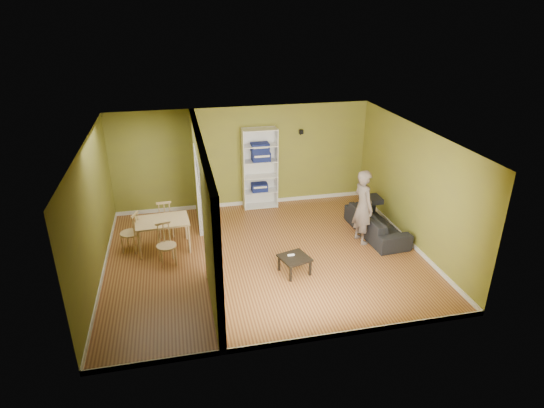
# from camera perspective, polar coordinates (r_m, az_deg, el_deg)

# --- Properties ---
(room_shell) EXTENTS (6.50, 6.50, 6.50)m
(room_shell) POSITION_cam_1_polar(r_m,az_deg,el_deg) (9.05, -0.97, 0.55)
(room_shell) COLOR #A6703B
(room_shell) RESTS_ON ground
(partition) EXTENTS (0.22, 5.50, 2.60)m
(partition) POSITION_cam_1_polar(r_m,az_deg,el_deg) (8.91, -8.55, -0.11)
(partition) COLOR olive
(partition) RESTS_ON ground
(wall_speaker) EXTENTS (0.10, 0.10, 0.10)m
(wall_speaker) POSITION_cam_1_polar(r_m,az_deg,el_deg) (11.67, 3.67, 9.02)
(wall_speaker) COLOR black
(wall_speaker) RESTS_ON room_shell
(sofa) EXTENTS (1.96, 0.94, 0.73)m
(sofa) POSITION_cam_1_polar(r_m,az_deg,el_deg) (10.62, 13.02, -1.96)
(sofa) COLOR black
(sofa) RESTS_ON ground
(person) EXTENTS (0.79, 0.66, 1.97)m
(person) POSITION_cam_1_polar(r_m,az_deg,el_deg) (10.00, 11.43, 0.41)
(person) COLOR slate
(person) RESTS_ON ground
(bookshelf) EXTENTS (0.88, 0.38, 2.08)m
(bookshelf) POSITION_cam_1_polar(r_m,az_deg,el_deg) (11.60, -1.59, 4.53)
(bookshelf) COLOR white
(bookshelf) RESTS_ON ground
(paper_box_navy_a) EXTENTS (0.40, 0.26, 0.21)m
(paper_box_navy_a) POSITION_cam_1_polar(r_m,az_deg,el_deg) (11.73, -1.58, 2.14)
(paper_box_navy_a) COLOR navy
(paper_box_navy_a) RESTS_ON bookshelf
(paper_box_navy_b) EXTENTS (0.45, 0.30, 0.23)m
(paper_box_navy_b) POSITION_cam_1_polar(r_m,az_deg,el_deg) (11.45, -1.39, 6.01)
(paper_box_navy_b) COLOR navy
(paper_box_navy_b) RESTS_ON bookshelf
(paper_box_navy_c) EXTENTS (0.45, 0.29, 0.23)m
(paper_box_navy_c) POSITION_cam_1_polar(r_m,az_deg,el_deg) (11.38, -1.53, 7.09)
(paper_box_navy_c) COLOR navy
(paper_box_navy_c) RESTS_ON bookshelf
(coffee_table) EXTENTS (0.53, 0.53, 0.36)m
(coffee_table) POSITION_cam_1_polar(r_m,az_deg,el_deg) (8.95, 2.85, -6.95)
(coffee_table) COLOR black
(coffee_table) RESTS_ON ground
(game_controller) EXTENTS (0.14, 0.04, 0.03)m
(game_controller) POSITION_cam_1_polar(r_m,az_deg,el_deg) (8.96, 2.40, -6.41)
(game_controller) COLOR white
(game_controller) RESTS_ON coffee_table
(dining_table) EXTENTS (1.10, 0.74, 0.69)m
(dining_table) POSITION_cam_1_polar(r_m,az_deg,el_deg) (9.91, -13.61, -2.39)
(dining_table) COLOR tan
(dining_table) RESTS_ON ground
(chair_left) EXTENTS (0.52, 0.52, 0.89)m
(chair_left) POSITION_cam_1_polar(r_m,az_deg,el_deg) (10.10, -17.43, -3.39)
(chair_left) COLOR tan
(chair_left) RESTS_ON ground
(chair_near) EXTENTS (0.47, 0.47, 0.87)m
(chair_near) POSITION_cam_1_polar(r_m,az_deg,el_deg) (9.41, -13.12, -5.01)
(chair_near) COLOR tan
(chair_near) RESTS_ON ground
(chair_far) EXTENTS (0.43, 0.43, 0.91)m
(chair_far) POSITION_cam_1_polar(r_m,az_deg,el_deg) (10.55, -13.26, -1.63)
(chair_far) COLOR tan
(chair_far) RESTS_ON ground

